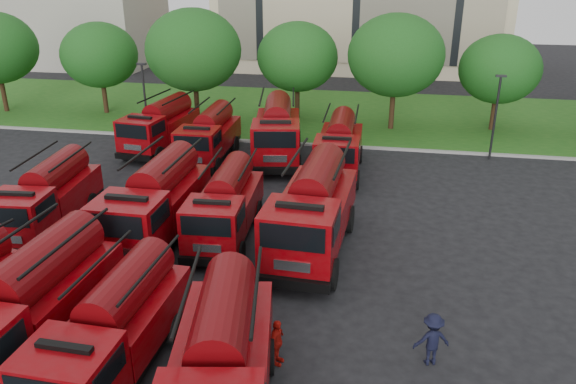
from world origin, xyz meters
name	(u,v)px	position (x,y,z in m)	size (l,w,h in m)	color
ground	(216,292)	(0.00, 0.00, 0.00)	(140.00, 140.00, 0.00)	black
lawn	(314,113)	(0.00, 26.00, 0.06)	(70.00, 16.00, 0.12)	#185215
curb	(297,144)	(0.00, 17.90, 0.07)	(70.00, 0.30, 0.14)	gray
side_building	(74,18)	(-30.00, 44.00, 5.00)	(18.00, 12.00, 10.00)	#A59F92
tree_1	(100,55)	(-16.00, 23.00, 4.55)	(5.71, 5.71, 6.98)	#382314
tree_2	(193,50)	(-8.00, 21.50, 5.35)	(6.72, 6.72, 8.22)	#382314
tree_3	(298,57)	(-1.00, 24.00, 4.68)	(5.88, 5.88, 7.19)	#382314
tree_4	(396,55)	(6.00, 22.50, 5.22)	(6.55, 6.55, 8.01)	#382314
tree_5	(500,69)	(13.00, 23.50, 4.35)	(5.46, 5.46, 6.68)	#382314
lamp_post_0	(145,97)	(-10.00, 17.20, 2.90)	(0.60, 0.25, 5.11)	black
lamp_post_1	(496,113)	(12.00, 17.20, 2.90)	(0.60, 0.25, 5.11)	black
fire_truck_1	(26,308)	(-4.42, -4.38, 1.72)	(2.98, 7.59, 3.41)	black
fire_truck_2	(114,330)	(-1.52, -4.65, 1.51)	(2.58, 6.66, 3.00)	black
fire_truck_3	(220,368)	(1.98, -5.80, 1.64)	(3.67, 7.47, 3.25)	black
fire_truck_4	(48,197)	(-8.80, 3.73, 1.54)	(2.92, 6.89, 3.05)	black
fire_truck_5	(156,202)	(-3.72, 3.71, 1.72)	(2.79, 7.53, 3.42)	black
fire_truck_6	(226,205)	(-0.84, 4.40, 1.50)	(2.71, 6.68, 2.99)	black
fire_truck_7	(313,210)	(2.99, 3.92, 1.80)	(3.19, 7.99, 3.58)	black
fire_truck_8	(161,126)	(-8.30, 15.41, 1.56)	(3.14, 7.03, 3.10)	black
fire_truck_9	(209,136)	(-4.63, 13.97, 1.53)	(2.56, 6.73, 3.04)	black
fire_truck_10	(277,131)	(-0.71, 14.91, 1.76)	(3.88, 8.00, 3.49)	black
fire_truck_11	(339,146)	(3.18, 13.36, 1.56)	(2.64, 6.87, 3.10)	black
firefighter_2	(277,363)	(2.97, -3.42, 0.00)	(0.89, 0.50, 1.51)	#AF130D
firefighter_3	(429,363)	(7.50, -2.57, 0.00)	(1.10, 0.57, 1.71)	black
firefighter_4	(10,251)	(-9.42, 1.47, 0.00)	(0.72, 0.47, 1.48)	#AF130D
firefighter_5	(294,256)	(2.36, 3.19, 0.00)	(1.61, 0.70, 1.74)	#AF130D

